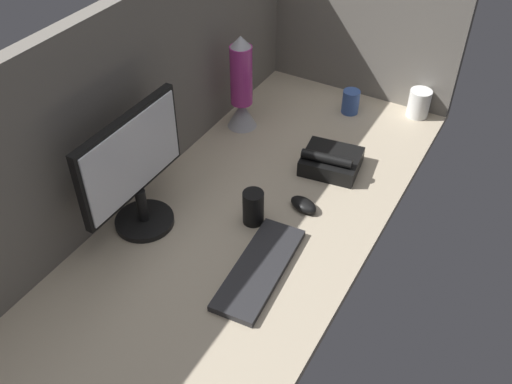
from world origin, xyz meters
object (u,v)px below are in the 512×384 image
object	(u,v)px
monitor	(134,169)
mouse	(304,205)
mug_black_travel	(253,207)
desk_phone	(331,161)
keyboard	(260,268)
lava_lamp	(242,90)
mug_ceramic_blue	(351,101)
mug_ceramic_white	(419,103)

from	to	relation	value
monitor	mouse	distance (cm)	53.60
mug_black_travel	desk_phone	world-z (taller)	mug_black_travel
monitor	desk_phone	bearing A→B (deg)	-36.51
keyboard	lava_lamp	bearing A→B (deg)	30.01
mug_ceramic_blue	keyboard	bearing A→B (deg)	-173.77
mug_ceramic_blue	lava_lamp	xyz separation A→B (cm)	(-28.99, 31.80, 10.47)
mug_ceramic_white	lava_lamp	size ratio (longest dim) A/B	0.33
mouse	monitor	bearing A→B (deg)	142.70
mug_ceramic_white	lava_lamp	xyz separation A→B (cm)	(-39.68, 55.37, 9.73)
mug_black_travel	lava_lamp	world-z (taller)	lava_lamp
mug_black_travel	lava_lamp	size ratio (longest dim) A/B	0.31
mug_ceramic_blue	desk_phone	bearing A→B (deg)	-167.69
monitor	mug_ceramic_blue	size ratio (longest dim) A/B	4.06
keyboard	lava_lamp	world-z (taller)	lava_lamp
monitor	mouse	bearing A→B (deg)	-53.30
keyboard	mug_black_travel	world-z (taller)	mug_black_travel
monitor	keyboard	world-z (taller)	monitor
monitor	mug_ceramic_blue	xyz separation A→B (cm)	(89.78, -31.06, -16.31)
monitor	lava_lamp	xyz separation A→B (cm)	(60.79, 0.74, -5.84)
monitor	mouse	xyz separation A→B (cm)	(29.89, -40.09, -19.31)
mug_ceramic_blue	lava_lamp	bearing A→B (deg)	132.36
monitor	mug_ceramic_white	distance (cm)	115.42
mug_ceramic_blue	desk_phone	xyz separation A→B (cm)	(-36.94, -8.06, -1.51)
monitor	mug_black_travel	world-z (taller)	monitor
monitor	keyboard	xyz separation A→B (cm)	(0.42, -40.81, -20.01)
keyboard	mug_ceramic_white	bearing A→B (deg)	-12.39
mug_ceramic_blue	lava_lamp	world-z (taller)	lava_lamp
mouse	desk_phone	xyz separation A→B (cm)	(22.96, 0.97, 1.49)
keyboard	desk_phone	distance (cm)	52.50
desk_phone	mug_black_travel	bearing A→B (deg)	164.40
mug_ceramic_blue	mug_ceramic_white	world-z (taller)	mug_ceramic_white
mug_black_travel	desk_phone	bearing A→B (deg)	-15.60
mug_ceramic_white	mug_black_travel	distance (cm)	87.10
mug_ceramic_blue	mouse	bearing A→B (deg)	-171.42
keyboard	mug_black_travel	xyz separation A→B (cm)	(16.75, 11.65, 4.66)
monitor	mug_ceramic_blue	distance (cm)	96.39
mug_ceramic_white	mouse	bearing A→B (deg)	168.36
monitor	desk_phone	size ratio (longest dim) A/B	1.91
keyboard	mug_ceramic_blue	distance (cm)	89.97
mouse	mug_black_travel	distance (cm)	17.23
mug_ceramic_blue	mug_black_travel	xyz separation A→B (cm)	(-72.61, 1.90, 0.96)
keyboard	desk_phone	xyz separation A→B (cm)	(52.42, 1.69, 2.19)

